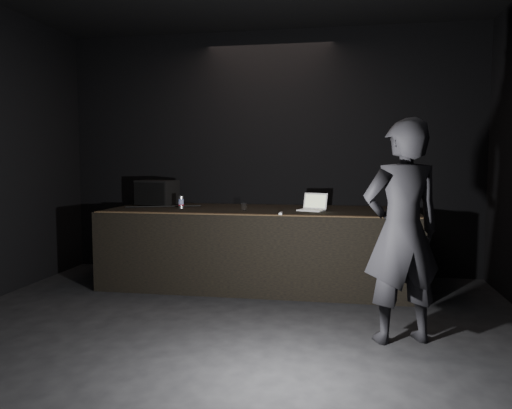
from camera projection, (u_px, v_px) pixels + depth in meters
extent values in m
plane|color=black|center=(204.00, 366.00, 3.98)|extent=(7.00, 7.00, 0.00)
cube|color=black|center=(269.00, 153.00, 7.26)|extent=(6.00, 0.10, 3.50)
cube|color=black|center=(260.00, 247.00, 6.61)|extent=(4.00, 1.50, 1.00)
cube|color=brown|center=(250.00, 214.00, 5.87)|extent=(3.92, 0.10, 0.01)
cube|color=black|center=(157.00, 193.00, 7.18)|extent=(0.60, 0.48, 0.36)
cube|color=black|center=(149.00, 194.00, 7.00)|extent=(0.49, 0.13, 0.30)
cylinder|color=black|center=(163.00, 206.00, 6.87)|extent=(0.96, 0.40, 0.02)
cube|color=white|center=(311.00, 210.00, 6.35)|extent=(0.37, 0.31, 0.02)
cube|color=silver|center=(311.00, 210.00, 6.35)|extent=(0.29, 0.21, 0.00)
cube|color=white|center=(315.00, 201.00, 6.47)|extent=(0.32, 0.17, 0.20)
cube|color=yellow|center=(315.00, 201.00, 6.46)|extent=(0.28, 0.14, 0.16)
cylinder|color=silver|center=(181.00, 202.00, 6.69)|extent=(0.07, 0.07, 0.17)
cylinder|color=navy|center=(181.00, 202.00, 6.69)|extent=(0.07, 0.07, 0.07)
cylinder|color=#B01025|center=(181.00, 205.00, 6.69)|extent=(0.07, 0.07, 0.01)
cylinder|color=white|center=(244.00, 207.00, 6.42)|extent=(0.08, 0.08, 0.10)
cube|color=white|center=(281.00, 214.00, 5.87)|extent=(0.05, 0.16, 0.03)
imported|color=black|center=(402.00, 232.00, 4.45)|extent=(0.85, 0.70, 2.01)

